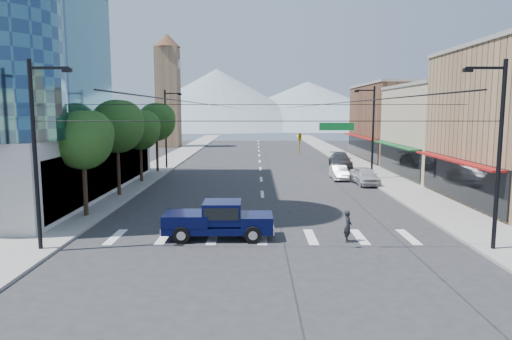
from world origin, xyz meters
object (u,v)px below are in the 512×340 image
(parked_car_far, at_px, (340,161))
(parked_car_mid, at_px, (339,172))
(parked_car_near, at_px, (365,176))
(pedestrian, at_px, (348,226))
(pickup_truck, at_px, (218,219))

(parked_car_far, bearing_deg, parked_car_mid, -96.59)
(parked_car_near, bearing_deg, parked_car_far, 87.28)
(pedestrian, height_order, parked_car_near, pedestrian)
(pedestrian, bearing_deg, parked_car_mid, 6.21)
(pickup_truck, relative_size, parked_car_far, 0.98)
(parked_car_far, bearing_deg, parked_car_near, -85.40)
(parked_car_far, bearing_deg, pickup_truck, -107.21)
(pedestrian, bearing_deg, pickup_truck, 99.53)
(pedestrian, relative_size, parked_car_far, 0.28)
(parked_car_near, xyz_separation_m, parked_car_far, (0.00, 12.25, 0.06))
(parked_car_far, bearing_deg, pedestrian, -95.12)
(parked_car_mid, xyz_separation_m, parked_car_far, (1.80, 9.09, 0.18))
(parked_car_mid, bearing_deg, parked_car_far, 79.53)
(parked_car_mid, bearing_deg, parked_car_near, -59.55)
(pickup_truck, bearing_deg, parked_car_far, 67.56)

